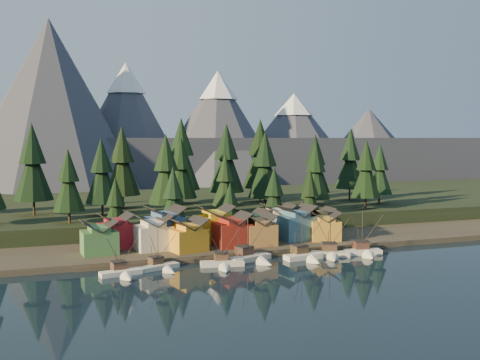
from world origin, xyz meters
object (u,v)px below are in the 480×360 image
object	(u,v)px
boat_1	(162,262)
boat_3	(253,252)
boat_2	(223,259)
house_front_0	(99,236)
house_back_0	(116,230)
boat_5	(331,248)
boat_6	(365,246)
boat_0	(122,267)
boat_4	(306,250)
house_back_1	(165,225)
house_front_1	(153,231)

from	to	relation	value
boat_1	boat_3	distance (m)	22.51
boat_2	boat_3	distance (m)	9.02
house_front_0	house_back_0	distance (m)	7.68
boat_1	boat_3	world-z (taller)	boat_3
boat_1	house_back_0	bearing A→B (deg)	91.34
boat_5	boat_6	xyz separation A→B (m)	(9.16, -0.76, 0.17)
house_front_0	house_back_0	world-z (taller)	house_back_0
boat_0	house_back_0	bearing A→B (deg)	76.01
boat_5	house_front_0	bearing A→B (deg)	-176.82
boat_2	house_front_0	size ratio (longest dim) A/B	1.27
boat_6	house_front_0	bearing A→B (deg)	175.86
house_back_0	boat_5	bearing A→B (deg)	-32.57
boat_2	house_front_0	world-z (taller)	boat_2
boat_4	house_back_1	distance (m)	38.23
boat_4	boat_6	world-z (taller)	boat_6
boat_6	house_front_1	bearing A→B (deg)	171.57
boat_3	boat_1	bearing A→B (deg)	162.76
boat_2	house_back_0	world-z (taller)	house_back_0
boat_1	boat_3	size ratio (longest dim) A/B	0.82
house_back_1	boat_6	bearing A→B (deg)	-35.55
boat_1	house_front_0	world-z (taller)	house_front_0
boat_0	boat_1	size ratio (longest dim) A/B	1.02
boat_3	house_back_0	distance (m)	36.83
house_back_0	house_back_1	distance (m)	12.96
boat_4	boat_5	xyz separation A→B (m)	(7.28, 0.45, 0.04)
house_front_0	house_back_0	bearing A→B (deg)	47.63
boat_1	boat_6	world-z (taller)	boat_6
boat_0	house_back_0	world-z (taller)	house_back_0
boat_5	house_back_0	xyz separation A→B (m)	(-50.68, 22.41, 3.77)
boat_0	boat_5	xyz separation A→B (m)	(51.84, 1.52, 0.45)
house_back_1	boat_0	bearing A→B (deg)	-130.18
boat_2	boat_6	world-z (taller)	boat_6
boat_0	boat_5	bearing A→B (deg)	-9.53
boat_4	house_front_1	size ratio (longest dim) A/B	1.25
boat_0	house_back_0	xyz separation A→B (m)	(1.16, 23.92, 4.22)
boat_5	boat_6	distance (m)	9.19
house_back_1	boat_2	bearing A→B (deg)	-78.16
boat_4	house_back_0	bearing A→B (deg)	145.27
boat_0	boat_4	distance (m)	44.57
boat_1	boat_0	bearing A→B (deg)	177.16
boat_2	boat_3	world-z (taller)	boat_3
boat_4	boat_6	bearing A→B (deg)	-8.04
boat_6	house_back_1	xyz separation A→B (m)	(-46.90, 22.97, 4.32)
boat_0	house_back_0	size ratio (longest dim) A/B	1.13
boat_3	house_front_1	size ratio (longest dim) A/B	1.29
boat_1	house_back_1	distance (m)	22.21
boat_3	house_back_1	bearing A→B (deg)	111.48
boat_1	boat_6	distance (m)	51.91
boat_4	boat_2	bearing A→B (deg)	174.01
house_back_0	house_front_1	bearing A→B (deg)	-40.69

